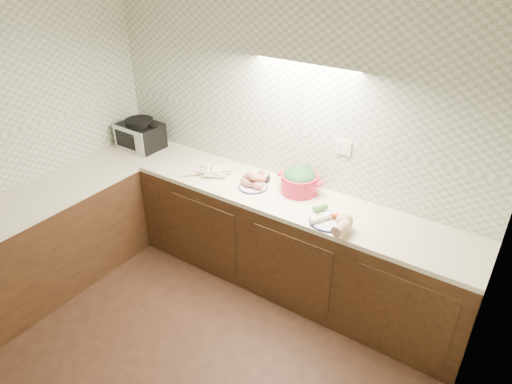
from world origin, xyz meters
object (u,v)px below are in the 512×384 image
Objects in this scene: toaster_oven at (140,134)px; dutch_oven at (299,180)px; veg_plate at (335,220)px; parsnip_pile at (212,171)px; sweet_potato_plate at (253,182)px; onion_bowl at (262,177)px.

toaster_oven is 1.77m from dutch_oven.
veg_plate is (0.47, -0.29, -0.06)m from dutch_oven.
parsnip_pile is 0.45m from sweet_potato_plate.
parsnip_pile is at bearing -179.39° from sweet_potato_plate.
dutch_oven is (0.36, 0.01, 0.07)m from onion_bowl.
veg_plate is at bearing -5.91° from parsnip_pile.
onion_bowl is at bearing 89.39° from sweet_potato_plate.
onion_bowl is at bearing 161.43° from veg_plate.
onion_bowl reaches higher than parsnip_pile.
onion_bowl is at bearing 5.00° from toaster_oven.
veg_plate is at bearing -3.46° from toaster_oven.
onion_bowl is at bearing 179.44° from dutch_oven.
toaster_oven is 3.31× the size of onion_bowl.
parsnip_pile is at bearing -171.15° from dutch_oven.
toaster_oven reaches higher than onion_bowl.
toaster_oven reaches higher than parsnip_pile.
dutch_oven reaches higher than veg_plate.
onion_bowl is 0.32× the size of veg_plate.
parsnip_pile is 0.98× the size of dutch_oven.
parsnip_pile is 0.83m from dutch_oven.
sweet_potato_plate reaches higher than onion_bowl.
onion_bowl is 0.33× the size of dutch_oven.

